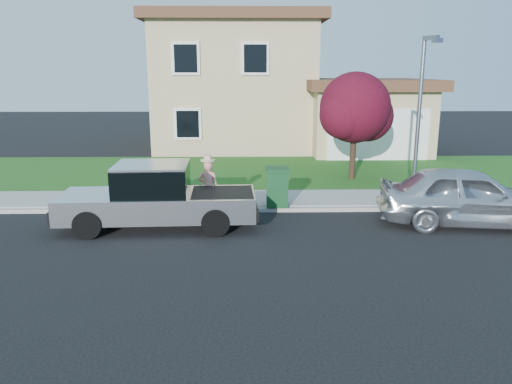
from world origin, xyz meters
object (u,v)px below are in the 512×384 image
at_px(pickup_truck, 157,198).
at_px(street_lamp, 420,115).
at_px(woman, 208,187).
at_px(ornamental_tree, 356,111).
at_px(trash_bin, 277,186).
at_px(sedan, 469,196).

height_order(pickup_truck, street_lamp, street_lamp).
bearing_deg(woman, ornamental_tree, -132.57).
relative_size(pickup_truck, trash_bin, 4.69).
distance_m(trash_bin, street_lamp, 4.52).
xyz_separation_m(sedan, trash_bin, (-5.03, 1.64, -0.08)).
distance_m(ornamental_tree, trash_bin, 5.40).
height_order(sedan, ornamental_tree, ornamental_tree).
xyz_separation_m(trash_bin, street_lamp, (3.98, -0.40, 2.12)).
height_order(sedan, street_lamp, street_lamp).
bearing_deg(sedan, trash_bin, 79.52).
xyz_separation_m(sedan, ornamental_tree, (-1.90, 5.62, 1.82)).
bearing_deg(street_lamp, woman, 159.09).
relative_size(sedan, street_lamp, 0.94).
distance_m(woman, trash_bin, 2.06).
distance_m(woman, sedan, 7.12).
bearing_deg(sedan, woman, 88.15).
relative_size(woman, trash_bin, 1.55).
height_order(pickup_truck, sedan, pickup_truck).
xyz_separation_m(pickup_truck, sedan, (8.29, 0.02, -0.00)).
relative_size(trash_bin, street_lamp, 0.23).
height_order(trash_bin, street_lamp, street_lamp).
distance_m(woman, street_lamp, 6.31).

